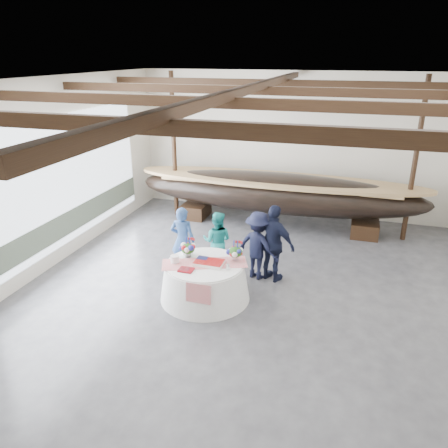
% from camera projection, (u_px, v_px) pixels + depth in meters
% --- Properties ---
extents(floor, '(10.00, 12.00, 0.01)m').
position_uv_depth(floor, '(243.00, 303.00, 9.34)').
color(floor, '#3D3D42').
rests_on(floor, ground).
extents(wall_back, '(10.00, 0.02, 4.50)m').
position_uv_depth(wall_back, '(293.00, 145.00, 13.85)').
color(wall_back, silver).
rests_on(wall_back, ground).
extents(wall_left, '(0.02, 12.00, 4.50)m').
position_uv_depth(wall_left, '(32.00, 182.00, 9.89)').
color(wall_left, silver).
rests_on(wall_left, ground).
extents(ceiling, '(10.00, 12.00, 0.01)m').
position_uv_depth(ceiling, '(247.00, 82.00, 7.69)').
color(ceiling, white).
rests_on(ceiling, wall_back).
extents(pavilion_structure, '(9.80, 11.76, 4.50)m').
position_uv_depth(pavilion_structure, '(257.00, 106.00, 8.59)').
color(pavilion_structure, black).
rests_on(pavilion_structure, ground).
extents(open_bay, '(0.03, 7.00, 3.20)m').
position_uv_depth(open_bay, '(63.00, 188.00, 10.92)').
color(open_bay, silver).
rests_on(open_bay, ground).
extents(longboat_display, '(8.79, 1.76, 1.65)m').
position_uv_depth(longboat_display, '(277.00, 193.00, 13.15)').
color(longboat_display, black).
rests_on(longboat_display, ground).
extents(banquet_table, '(1.94, 1.94, 0.83)m').
position_uv_depth(banquet_table, '(205.00, 281.00, 9.39)').
color(banquet_table, white).
rests_on(banquet_table, ground).
extents(tabletop_items, '(1.86, 1.18, 0.40)m').
position_uv_depth(tabletop_items, '(207.00, 254.00, 9.34)').
color(tabletop_items, red).
rests_on(tabletop_items, banquet_table).
extents(guest_woman_blue, '(0.61, 0.41, 1.66)m').
position_uv_depth(guest_woman_blue, '(183.00, 240.00, 10.39)').
color(guest_woman_blue, navy).
rests_on(guest_woman_blue, ground).
extents(guest_woman_teal, '(0.76, 0.61, 1.48)m').
position_uv_depth(guest_woman_teal, '(217.00, 241.00, 10.55)').
color(guest_woman_teal, teal).
rests_on(guest_woman_teal, ground).
extents(guest_man_left, '(1.20, 0.94, 1.64)m').
position_uv_depth(guest_man_left, '(258.00, 245.00, 10.12)').
color(guest_man_left, black).
rests_on(guest_man_left, ground).
extents(guest_man_right, '(1.17, 0.83, 1.84)m').
position_uv_depth(guest_man_right, '(274.00, 244.00, 9.97)').
color(guest_man_right, black).
rests_on(guest_man_right, ground).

